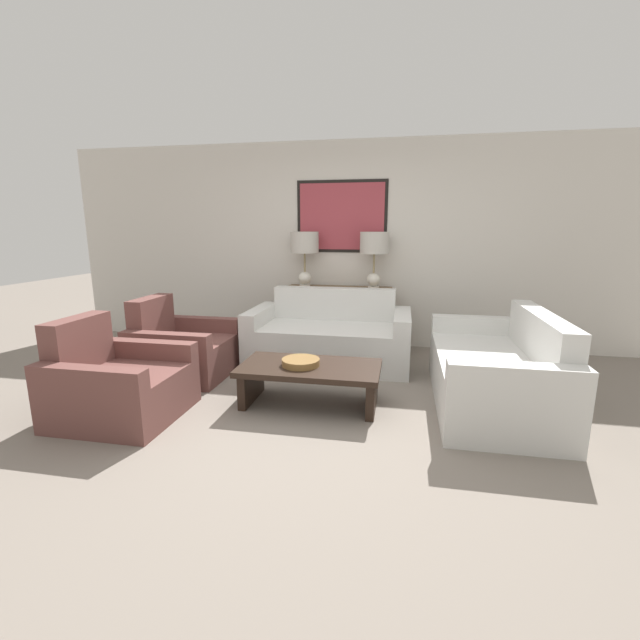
% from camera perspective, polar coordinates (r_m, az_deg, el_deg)
% --- Properties ---
extents(ground_plane, '(20.00, 20.00, 0.00)m').
position_cam_1_polar(ground_plane, '(3.64, -3.02, -13.11)').
color(ground_plane, slate).
extents(back_wall, '(7.61, 0.12, 2.65)m').
position_cam_1_polar(back_wall, '(5.78, 2.94, 9.93)').
color(back_wall, beige).
rests_on(back_wall, ground_plane).
extents(console_table, '(1.36, 0.38, 0.80)m').
position_cam_1_polar(console_table, '(5.62, 2.45, 0.33)').
color(console_table, brown).
rests_on(console_table, ground_plane).
extents(table_lamp_left, '(0.36, 0.36, 0.70)m').
position_cam_1_polar(table_lamp_left, '(5.59, -2.07, 9.69)').
color(table_lamp_left, silver).
rests_on(table_lamp_left, console_table).
extents(table_lamp_right, '(0.36, 0.36, 0.70)m').
position_cam_1_polar(table_lamp_right, '(5.46, 7.26, 9.54)').
color(table_lamp_right, silver).
rests_on(table_lamp_right, console_table).
extents(couch_by_back_wall, '(1.83, 0.94, 0.84)m').
position_cam_1_polar(couch_by_back_wall, '(4.99, 1.27, -2.48)').
color(couch_by_back_wall, silver).
rests_on(couch_by_back_wall, ground_plane).
extents(couch_by_side, '(0.94, 1.83, 0.84)m').
position_cam_1_polar(couch_by_side, '(4.14, 22.38, -6.52)').
color(couch_by_side, silver).
rests_on(couch_by_side, ground_plane).
extents(coffee_table, '(1.23, 0.66, 0.37)m').
position_cam_1_polar(coffee_table, '(3.83, -1.34, -7.36)').
color(coffee_table, black).
rests_on(coffee_table, ground_plane).
extents(decorative_bowl, '(0.33, 0.33, 0.06)m').
position_cam_1_polar(decorative_bowl, '(3.79, -2.58, -5.63)').
color(decorative_bowl, olive).
rests_on(decorative_bowl, coffee_table).
extents(armchair_near_back_wall, '(0.93, 0.91, 0.83)m').
position_cam_1_polar(armchair_near_back_wall, '(4.83, -17.92, -3.81)').
color(armchair_near_back_wall, brown).
rests_on(armchair_near_back_wall, ground_plane).
extents(armchair_near_camera, '(0.93, 0.91, 0.83)m').
position_cam_1_polar(armchair_near_camera, '(3.98, -25.32, -7.82)').
color(armchair_near_camera, brown).
rests_on(armchair_near_camera, ground_plane).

